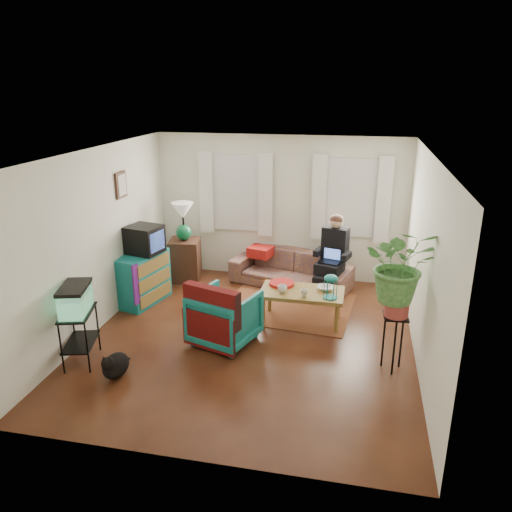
% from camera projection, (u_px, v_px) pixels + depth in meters
% --- Properties ---
extents(floor, '(4.50, 5.00, 0.01)m').
position_uv_depth(floor, '(250.00, 338.00, 7.11)').
color(floor, '#4F2B14').
rests_on(floor, ground).
extents(ceiling, '(4.50, 5.00, 0.01)m').
position_uv_depth(ceiling, '(249.00, 153.00, 6.25)').
color(ceiling, white).
rests_on(ceiling, wall_back).
extents(wall_back, '(4.50, 0.01, 2.60)m').
position_uv_depth(wall_back, '(280.00, 208.00, 8.99)').
color(wall_back, silver).
rests_on(wall_back, floor).
extents(wall_front, '(4.50, 0.01, 2.60)m').
position_uv_depth(wall_front, '(188.00, 340.00, 4.37)').
color(wall_front, silver).
rests_on(wall_front, floor).
extents(wall_left, '(0.01, 5.00, 2.60)m').
position_uv_depth(wall_left, '(96.00, 241.00, 7.12)').
color(wall_left, silver).
rests_on(wall_left, floor).
extents(wall_right, '(0.01, 5.00, 2.60)m').
position_uv_depth(wall_right, '(425.00, 263.00, 6.24)').
color(wall_right, silver).
rests_on(wall_right, floor).
extents(window_left, '(1.08, 0.04, 1.38)m').
position_uv_depth(window_left, '(236.00, 193.00, 9.05)').
color(window_left, white).
rests_on(window_left, wall_back).
extents(window_right, '(1.08, 0.04, 1.38)m').
position_uv_depth(window_right, '(351.00, 198.00, 8.65)').
color(window_right, white).
rests_on(window_right, wall_back).
extents(curtains_left, '(1.36, 0.06, 1.50)m').
position_uv_depth(curtains_left, '(235.00, 194.00, 8.97)').
color(curtains_left, white).
rests_on(curtains_left, wall_back).
extents(curtains_right, '(1.36, 0.06, 1.50)m').
position_uv_depth(curtains_right, '(351.00, 199.00, 8.57)').
color(curtains_right, white).
rests_on(curtains_right, wall_back).
extents(picture_frame, '(0.04, 0.32, 0.40)m').
position_uv_depth(picture_frame, '(122.00, 185.00, 7.68)').
color(picture_frame, '#3D2616').
rests_on(picture_frame, wall_left).
extents(area_rug, '(2.15, 1.80, 0.01)m').
position_uv_depth(area_rug, '(288.00, 307.00, 8.08)').
color(area_rug, brown).
rests_on(area_rug, floor).
extents(sofa, '(2.25, 1.37, 0.82)m').
position_uv_depth(sofa, '(291.00, 264.00, 8.81)').
color(sofa, brown).
rests_on(sofa, floor).
extents(seated_person, '(0.68, 0.77, 1.25)m').
position_uv_depth(seated_person, '(332.00, 259.00, 8.41)').
color(seated_person, black).
rests_on(seated_person, sofa).
extents(side_table, '(0.60, 0.60, 0.76)m').
position_uv_depth(side_table, '(185.00, 260.00, 9.10)').
color(side_table, '#392615').
rests_on(side_table, floor).
extents(table_lamp, '(0.45, 0.45, 0.70)m').
position_uv_depth(table_lamp, '(183.00, 222.00, 8.87)').
color(table_lamp, white).
rests_on(table_lamp, side_table).
extents(dresser, '(0.67, 1.01, 0.84)m').
position_uv_depth(dresser, '(143.00, 278.00, 8.15)').
color(dresser, navy).
rests_on(dresser, floor).
extents(crt_tv, '(0.60, 0.57, 0.45)m').
position_uv_depth(crt_tv, '(144.00, 239.00, 8.01)').
color(crt_tv, black).
rests_on(crt_tv, dresser).
extents(aquarium_stand, '(0.51, 0.70, 0.70)m').
position_uv_depth(aquarium_stand, '(80.00, 337.00, 6.40)').
color(aquarium_stand, black).
rests_on(aquarium_stand, floor).
extents(aquarium, '(0.46, 0.64, 0.37)m').
position_uv_depth(aquarium, '(75.00, 299.00, 6.22)').
color(aquarium, '#7FD899').
rests_on(aquarium, aquarium_stand).
extents(black_cat, '(0.31, 0.46, 0.38)m').
position_uv_depth(black_cat, '(115.00, 363.00, 6.11)').
color(black_cat, black).
rests_on(black_cat, floor).
extents(armchair, '(1.00, 0.97, 0.82)m').
position_uv_depth(armchair, '(225.00, 315.00, 6.88)').
color(armchair, '#115A69').
rests_on(armchair, floor).
extents(serape_throw, '(0.85, 0.44, 0.68)m').
position_uv_depth(serape_throw, '(211.00, 312.00, 6.57)').
color(serape_throw, '#9E0A0A').
rests_on(serape_throw, armchair).
extents(coffee_table, '(1.24, 0.68, 0.51)m').
position_uv_depth(coffee_table, '(302.00, 306.00, 7.50)').
color(coffee_table, brown).
rests_on(coffee_table, floor).
extents(cup_a, '(0.14, 0.14, 0.11)m').
position_uv_depth(cup_a, '(282.00, 289.00, 7.35)').
color(cup_a, white).
rests_on(cup_a, coffee_table).
extents(cup_b, '(0.11, 0.11, 0.11)m').
position_uv_depth(cup_b, '(304.00, 293.00, 7.20)').
color(cup_b, beige).
rests_on(cup_b, coffee_table).
extents(bowl, '(0.24, 0.24, 0.06)m').
position_uv_depth(bowl, '(325.00, 288.00, 7.44)').
color(bowl, white).
rests_on(bowl, coffee_table).
extents(snack_tray, '(0.38, 0.38, 0.04)m').
position_uv_depth(snack_tray, '(282.00, 284.00, 7.63)').
color(snack_tray, '#B21414').
rests_on(snack_tray, coffee_table).
extents(birdcage, '(0.20, 0.20, 0.36)m').
position_uv_depth(birdcage, '(331.00, 286.00, 7.12)').
color(birdcage, '#115B6B').
rests_on(birdcage, coffee_table).
extents(plant_stand, '(0.34, 0.34, 0.75)m').
position_uv_depth(plant_stand, '(393.00, 343.00, 6.21)').
color(plant_stand, black).
rests_on(plant_stand, floor).
extents(potted_plant, '(0.90, 0.79, 0.95)m').
position_uv_depth(potted_plant, '(400.00, 276.00, 5.92)').
color(potted_plant, '#599947').
rests_on(potted_plant, plant_stand).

